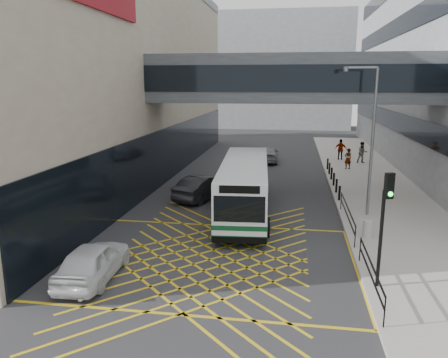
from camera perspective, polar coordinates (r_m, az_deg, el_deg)
The scene contains 18 objects.
ground at distance 18.61m, azimuth -1.96°, elevation -10.51°, with size 120.00×120.00×0.00m, color #333335.
building_whsmith at distance 39.11m, azimuth -24.57°, elevation 12.47°, with size 24.17×42.00×16.00m.
building_far at distance 77.01m, azimuth 5.22°, elevation 13.75°, with size 28.00×16.00×18.00m, color gray.
skybridge at distance 28.81m, azimuth 8.63°, elevation 12.82°, with size 20.00×4.10×3.00m.
pavement at distance 33.10m, azimuth 18.70°, elevation -0.71°, with size 6.00×54.00×0.16m, color #ACA79E.
box_junction at distance 18.60m, azimuth -1.96°, elevation -10.50°, with size 12.00×9.00×0.01m.
bus at distance 24.31m, azimuth 2.70°, elevation -0.94°, with size 3.26×10.98×3.03m.
car_white at distance 17.37m, azimuth -16.73°, elevation -10.18°, with size 1.88×4.60×1.46m, color silver.
car_dark at distance 27.72m, azimuth -2.80°, elevation -1.09°, with size 1.91×4.88×1.53m, color black.
car_silver at distance 41.01m, azimuth 5.79°, elevation 3.26°, with size 1.97×4.67×1.45m, color gray.
traffic_light at distance 15.94m, azimuth 20.26°, elevation -4.30°, with size 0.35×0.49×4.17m.
street_lamp at distance 24.46m, azimuth 18.46°, elevation 5.77°, with size 1.80×0.35×7.92m.
litter_bin at distance 21.65m, azimuth 18.26°, elevation -6.17°, with size 0.48×0.48×0.83m, color #ADA89E.
kerb_railings at distance 19.86m, azimuth 16.88°, elevation -6.84°, with size 0.05×12.54×1.00m.
bollards at distance 32.63m, azimuth 14.01°, elevation 0.35°, with size 0.14×10.14×0.90m.
pedestrian_a at distance 37.96m, azimuth 15.87°, elevation 2.56°, with size 0.69×0.49×1.73m, color gray.
pedestrian_b at distance 41.18m, azimuth 17.62°, elevation 3.31°, with size 0.92×0.54×1.89m, color gray.
pedestrian_c at distance 42.39m, azimuth 15.00°, elevation 3.74°, with size 1.13×0.55×1.92m, color gray.
Camera 1 is at (3.30, -16.80, 7.28)m, focal length 35.00 mm.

